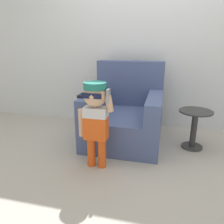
# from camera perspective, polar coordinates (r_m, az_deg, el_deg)

# --- Properties ---
(ground_plane) EXTENTS (10.00, 10.00, 0.00)m
(ground_plane) POSITION_cam_1_polar(r_m,az_deg,el_deg) (2.72, 6.49, -9.31)
(ground_plane) COLOR #ADA89E
(wall_back) EXTENTS (10.00, 0.05, 2.60)m
(wall_back) POSITION_cam_1_polar(r_m,az_deg,el_deg) (3.30, 9.39, 18.62)
(wall_back) COLOR silver
(wall_back) RESTS_ON ground_plane
(armchair) EXTENTS (0.94, 1.02, 1.00)m
(armchair) POSITION_cam_1_polar(r_m,az_deg,el_deg) (2.85, 3.46, -0.69)
(armchair) COLOR #475684
(armchair) RESTS_ON ground_plane
(person_child) EXTENTS (0.36, 0.27, 0.88)m
(person_child) POSITION_cam_1_polar(r_m,az_deg,el_deg) (2.11, -4.34, -0.08)
(person_child) COLOR #E05119
(person_child) RESTS_ON ground_plane
(side_table) EXTENTS (0.39, 0.39, 0.47)m
(side_table) POSITION_cam_1_polar(r_m,az_deg,el_deg) (2.79, 20.68, -3.34)
(side_table) COLOR #333333
(side_table) RESTS_ON ground_plane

